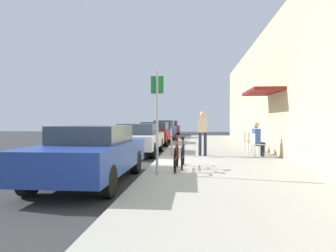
{
  "coord_description": "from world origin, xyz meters",
  "views": [
    {
      "loc": [
        1.34,
        -9.85,
        1.48
      ],
      "look_at": [
        0.12,
        4.07,
        1.22
      ],
      "focal_mm": 32.67,
      "sensor_mm": 36.0,
      "label": 1
    }
  ],
  "objects_px": {
    "parked_car_2": "(155,133)",
    "street_sign": "(157,114)",
    "parked_car_1": "(138,138)",
    "bicycle_0": "(176,157)",
    "parked_car_0": "(92,152)",
    "cafe_chair_0": "(256,143)",
    "parking_meter": "(171,136)",
    "cafe_chair_1": "(252,142)",
    "parked_car_3": "(164,129)",
    "bicycle_1": "(183,155)",
    "cafe_chair_2": "(248,140)",
    "seated_patron_0": "(258,138)",
    "parked_car_4": "(170,128)",
    "pedestrian_standing": "(203,130)"
  },
  "relations": [
    {
      "from": "parked_car_2",
      "to": "bicycle_0",
      "type": "relative_size",
      "value": 2.57
    },
    {
      "from": "parking_meter",
      "to": "cafe_chair_2",
      "type": "bearing_deg",
      "value": 29.38
    },
    {
      "from": "parked_car_4",
      "to": "parking_meter",
      "type": "bearing_deg",
      "value": -85.19
    },
    {
      "from": "parked_car_0",
      "to": "parked_car_1",
      "type": "height_order",
      "value": "parked_car_0"
    },
    {
      "from": "parked_car_3",
      "to": "bicycle_1",
      "type": "xyz_separation_m",
      "value": [
        2.1,
        -15.66,
        -0.28
      ]
    },
    {
      "from": "cafe_chair_0",
      "to": "parked_car_0",
      "type": "bearing_deg",
      "value": -135.96
    },
    {
      "from": "parked_car_4",
      "to": "bicycle_1",
      "type": "height_order",
      "value": "parked_car_4"
    },
    {
      "from": "parked_car_1",
      "to": "parked_car_2",
      "type": "relative_size",
      "value": 1.0
    },
    {
      "from": "parked_car_1",
      "to": "parked_car_3",
      "type": "distance_m",
      "value": 11.33
    },
    {
      "from": "parked_car_0",
      "to": "bicycle_0",
      "type": "distance_m",
      "value": 2.34
    },
    {
      "from": "parking_meter",
      "to": "bicycle_1",
      "type": "relative_size",
      "value": 0.77
    },
    {
      "from": "parked_car_0",
      "to": "bicycle_0",
      "type": "relative_size",
      "value": 2.57
    },
    {
      "from": "parking_meter",
      "to": "bicycle_0",
      "type": "relative_size",
      "value": 0.77
    },
    {
      "from": "cafe_chair_2",
      "to": "pedestrian_standing",
      "type": "bearing_deg",
      "value": -139.33
    },
    {
      "from": "street_sign",
      "to": "cafe_chair_1",
      "type": "bearing_deg",
      "value": 56.5
    },
    {
      "from": "parked_car_3",
      "to": "parking_meter",
      "type": "distance_m",
      "value": 12.86
    },
    {
      "from": "parking_meter",
      "to": "street_sign",
      "type": "relative_size",
      "value": 0.51
    },
    {
      "from": "parked_car_3",
      "to": "cafe_chair_0",
      "type": "xyz_separation_m",
      "value": [
        4.73,
        -12.83,
        -0.14
      ]
    },
    {
      "from": "cafe_chair_0",
      "to": "cafe_chair_2",
      "type": "relative_size",
      "value": 1.0
    },
    {
      "from": "parked_car_4",
      "to": "bicycle_0",
      "type": "height_order",
      "value": "parked_car_4"
    },
    {
      "from": "parked_car_3",
      "to": "cafe_chair_0",
      "type": "relative_size",
      "value": 5.06
    },
    {
      "from": "bicycle_0",
      "to": "parked_car_0",
      "type": "bearing_deg",
      "value": -146.18
    },
    {
      "from": "parked_car_0",
      "to": "cafe_chair_0",
      "type": "height_order",
      "value": "parked_car_0"
    },
    {
      "from": "parked_car_0",
      "to": "street_sign",
      "type": "bearing_deg",
      "value": 19.88
    },
    {
      "from": "parked_car_1",
      "to": "bicycle_0",
      "type": "relative_size",
      "value": 2.57
    },
    {
      "from": "cafe_chair_1",
      "to": "cafe_chair_2",
      "type": "xyz_separation_m",
      "value": [
        0.0,
        1.01,
        0.0
      ]
    },
    {
      "from": "bicycle_0",
      "to": "seated_patron_0",
      "type": "height_order",
      "value": "seated_patron_0"
    },
    {
      "from": "bicycle_1",
      "to": "parked_car_2",
      "type": "bearing_deg",
      "value": 102.05
    },
    {
      "from": "parking_meter",
      "to": "cafe_chair_2",
      "type": "relative_size",
      "value": 1.52
    },
    {
      "from": "bicycle_0",
      "to": "cafe_chair_0",
      "type": "xyz_separation_m",
      "value": [
        2.79,
        3.28,
        0.14
      ]
    },
    {
      "from": "bicycle_0",
      "to": "cafe_chair_0",
      "type": "bearing_deg",
      "value": 49.55
    },
    {
      "from": "parked_car_0",
      "to": "seated_patron_0",
      "type": "xyz_separation_m",
      "value": [
        4.79,
        4.58,
        0.1
      ]
    },
    {
      "from": "parked_car_1",
      "to": "cafe_chair_0",
      "type": "xyz_separation_m",
      "value": [
        4.73,
        -1.5,
        -0.07
      ]
    },
    {
      "from": "parking_meter",
      "to": "bicycle_0",
      "type": "xyz_separation_m",
      "value": [
        0.39,
        -3.34,
        -0.41
      ]
    },
    {
      "from": "parked_car_1",
      "to": "seated_patron_0",
      "type": "distance_m",
      "value": 5.02
    },
    {
      "from": "parked_car_3",
      "to": "bicycle_0",
      "type": "distance_m",
      "value": 16.22
    },
    {
      "from": "parked_car_2",
      "to": "street_sign",
      "type": "relative_size",
      "value": 1.69
    },
    {
      "from": "parked_car_4",
      "to": "parked_car_2",
      "type": "bearing_deg",
      "value": -90.0
    },
    {
      "from": "parked_car_0",
      "to": "cafe_chair_1",
      "type": "xyz_separation_m",
      "value": [
        4.73,
        5.43,
        -0.09
      ]
    },
    {
      "from": "cafe_chair_1",
      "to": "cafe_chair_2",
      "type": "relative_size",
      "value": 1.0
    },
    {
      "from": "seated_patron_0",
      "to": "parked_car_1",
      "type": "bearing_deg",
      "value": 162.72
    },
    {
      "from": "parked_car_1",
      "to": "parking_meter",
      "type": "distance_m",
      "value": 2.12
    },
    {
      "from": "parking_meter",
      "to": "bicycle_1",
      "type": "distance_m",
      "value": 2.98
    },
    {
      "from": "cafe_chair_0",
      "to": "seated_patron_0",
      "type": "relative_size",
      "value": 0.67
    },
    {
      "from": "bicycle_1",
      "to": "pedestrian_standing",
      "type": "distance_m",
      "value": 3.12
    },
    {
      "from": "bicycle_0",
      "to": "seated_patron_0",
      "type": "relative_size",
      "value": 1.33
    },
    {
      "from": "cafe_chair_0",
      "to": "seated_patron_0",
      "type": "xyz_separation_m",
      "value": [
        0.06,
        0.01,
        0.19
      ]
    },
    {
      "from": "parked_car_2",
      "to": "cafe_chair_2",
      "type": "distance_m",
      "value": 7.0
    },
    {
      "from": "parked_car_4",
      "to": "pedestrian_standing",
      "type": "height_order",
      "value": "pedestrian_standing"
    },
    {
      "from": "parked_car_4",
      "to": "parked_car_3",
      "type": "bearing_deg",
      "value": -90.0
    }
  ]
}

